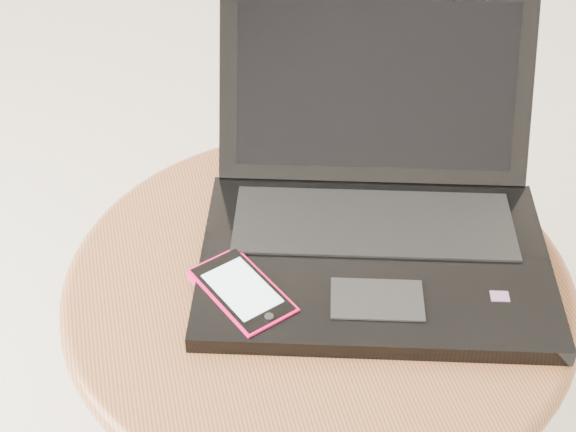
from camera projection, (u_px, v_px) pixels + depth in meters
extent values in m
cylinder|color=#613412|center=(314.00, 402.00, 1.07)|extent=(0.09, 0.09, 0.40)
cylinder|color=brown|center=(318.00, 283.00, 0.94)|extent=(0.54, 0.54, 0.03)
torus|color=brown|center=(318.00, 283.00, 0.94)|extent=(0.57, 0.57, 0.03)
cube|color=black|center=(374.00, 261.00, 0.93)|extent=(0.44, 0.36, 0.02)
cube|color=black|center=(373.00, 223.00, 0.96)|extent=(0.34, 0.20, 0.00)
cube|color=black|center=(377.00, 299.00, 0.87)|extent=(0.11, 0.08, 0.00)
cube|color=red|center=(500.00, 296.00, 0.87)|extent=(0.02, 0.02, 0.00)
cube|color=black|center=(375.00, 85.00, 1.00)|extent=(0.39, 0.22, 0.21)
cube|color=black|center=(376.00, 85.00, 1.00)|extent=(0.34, 0.18, 0.18)
cube|color=black|center=(261.00, 273.00, 0.92)|extent=(0.10, 0.12, 0.01)
cube|color=#A51145|center=(232.00, 249.00, 0.94)|extent=(0.05, 0.03, 0.00)
cube|color=#E30F50|center=(242.00, 293.00, 0.88)|extent=(0.10, 0.13, 0.01)
cube|color=black|center=(242.00, 289.00, 0.88)|extent=(0.10, 0.13, 0.00)
cube|color=silver|center=(242.00, 288.00, 0.88)|extent=(0.08, 0.10, 0.00)
cylinder|color=black|center=(269.00, 316.00, 0.85)|extent=(0.01, 0.01, 0.00)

